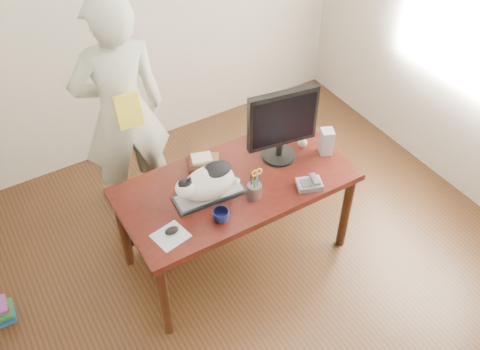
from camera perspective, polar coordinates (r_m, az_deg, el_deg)
name	(u,v)px	position (r m, az deg, el deg)	size (l,w,h in m)	color
room	(294,166)	(2.85, 5.74, 0.97)	(4.50, 4.50, 4.50)	black
desk	(231,190)	(3.77, -1.01, -1.63)	(1.60, 0.80, 0.75)	black
keyboard	(209,195)	(3.51, -3.29, -2.14)	(0.48, 0.21, 0.03)	black
cat	(207,183)	(3.42, -3.58, -0.81)	(0.47, 0.24, 0.26)	white
monitor	(282,123)	(3.61, 4.53, 5.59)	(0.50, 0.28, 0.56)	black
pen_cup	(254,190)	(3.47, 1.55, -1.56)	(0.10, 0.10, 0.24)	gray
mousepad	(171,236)	(3.31, -7.41, -6.46)	(0.23, 0.21, 0.00)	silver
mouse	(172,230)	(3.31, -7.28, -5.89)	(0.10, 0.07, 0.04)	black
coffee_mug	(221,216)	(3.34, -2.06, -4.37)	(0.11, 0.11, 0.09)	black
phone	(310,184)	(3.60, 7.46, -0.92)	(0.20, 0.17, 0.08)	slate
speaker	(326,141)	(3.84, 9.20, 3.56)	(0.12, 0.12, 0.19)	#9A9A9C
baseball	(303,143)	(3.90, 6.69, 3.44)	(0.07, 0.07, 0.07)	beige
book_stack	(204,162)	(3.72, -3.90, 1.38)	(0.26, 0.23, 0.08)	#441212
calculator	(270,131)	(4.00, 3.27, 4.71)	(0.17, 0.21, 0.06)	slate
person	(122,113)	(4.01, -12.49, 6.48)	(0.68, 0.44, 1.86)	white
held_book	(128,111)	(3.81, -11.81, 6.70)	(0.18, 0.12, 0.24)	yellow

